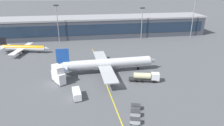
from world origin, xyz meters
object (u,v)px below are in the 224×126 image
baggage_cart_0 (135,121)px  commuter_jet_far (23,48)px  baggage_cart_2 (136,107)px  main_airliner (107,64)px  catering_lift (58,75)px  baggage_cart_1 (135,113)px  lavatory_truck (77,94)px  fuel_tanker (146,77)px

baggage_cart_0 → commuter_jet_far: (-40.98, 63.64, 1.73)m
baggage_cart_2 → main_airliner: bearing=99.5°
baggage_cart_2 → commuter_jet_far: bearing=126.7°
catering_lift → baggage_cart_0: 33.91m
baggage_cart_2 → baggage_cart_1: bearing=-106.5°
main_airliner → baggage_cart_0: bearing=-85.4°
catering_lift → baggage_cart_1: (21.77, -23.57, -2.28)m
main_airliner → lavatory_truck: bearing=-123.3°
lavatory_truck → commuter_jet_far: size_ratio=0.23×
catering_lift → baggage_cart_0: size_ratio=2.41×
baggage_cart_1 → commuter_jet_far: bearing=124.7°
main_airliner → baggage_cart_2: main_airliner is taller
commuter_jet_far → baggage_cart_2: bearing=-53.3°
lavatory_truck → baggage_cart_0: lavatory_truck is taller
lavatory_truck → baggage_cart_2: size_ratio=2.03×
catering_lift → commuter_jet_far: size_ratio=0.27×
lavatory_truck → main_airliner: bearing=56.7°
catering_lift → baggage_cart_2: catering_lift is taller
main_airliner → baggage_cart_0: (2.66, -33.00, -2.81)m
catering_lift → baggage_cart_1: bearing=-47.3°
fuel_tanker → baggage_cart_1: bearing=-115.1°
main_airliner → lavatory_truck: (-11.87, -18.09, -2.17)m
fuel_tanker → baggage_cart_2: (-8.27, -16.51, -0.96)m
baggage_cart_2 → commuter_jet_far: 71.71m
catering_lift → main_airliner: bearing=19.3°
baggage_cart_1 → baggage_cart_2: same height
baggage_cart_0 → baggage_cart_1: (0.91, 3.07, 0.00)m
main_airliner → commuter_jet_far: size_ratio=1.58×
fuel_tanker → commuter_jet_far: 65.49m
catering_lift → baggage_cart_0: catering_lift is taller
fuel_tanker → baggage_cart_0: size_ratio=3.72×
fuel_tanker → baggage_cart_0: (-10.09, -22.65, -0.96)m
main_airliner → catering_lift: (-18.19, -6.37, -0.53)m
main_airliner → catering_lift: size_ratio=5.81×
fuel_tanker → baggage_cart_0: bearing=-114.0°
main_airliner → lavatory_truck: size_ratio=6.89×
catering_lift → baggage_cart_1: 32.16m
baggage_cart_1 → baggage_cart_2: bearing=73.5°
commuter_jet_far → baggage_cart_0: bearing=-57.2°
fuel_tanker → baggage_cart_0: 24.81m
baggage_cart_2 → commuter_jet_far: (-42.80, 57.51, 1.73)m
main_airliner → baggage_cart_0: size_ratio=13.99×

